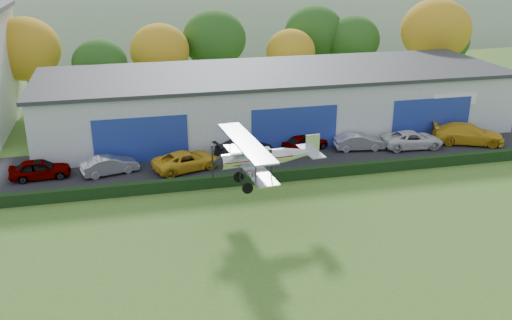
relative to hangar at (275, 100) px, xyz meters
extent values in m
cube|color=black|center=(-2.00, -6.98, -2.63)|extent=(48.00, 9.00, 0.05)
cube|color=black|center=(-2.00, -11.78, -2.26)|extent=(46.00, 0.60, 0.80)
cube|color=#B2B7BC|center=(0.00, 0.02, -0.16)|extent=(40.00, 12.00, 5.00)
cube|color=#2D3033|center=(0.00, 0.02, 2.49)|extent=(40.60, 12.60, 0.30)
cube|color=navy|center=(-12.00, -6.03, -0.86)|extent=(7.00, 0.12, 3.60)
cube|color=navy|center=(0.00, -6.03, -0.86)|extent=(7.00, 0.12, 3.60)
cube|color=navy|center=(12.00, -6.03, -0.86)|extent=(7.00, 0.12, 3.60)
cylinder|color=#3D2614|center=(-22.00, 12.02, -1.08)|extent=(0.36, 0.36, 3.15)
ellipsoid|color=#B48116|center=(-22.00, 12.02, 3.37)|extent=(6.84, 6.84, 6.16)
cylinder|color=#3D2614|center=(-15.00, 10.02, -1.43)|extent=(0.36, 0.36, 2.45)
ellipsoid|color=#1E4C14|center=(-15.00, 10.02, 2.03)|extent=(5.32, 5.32, 4.79)
cylinder|color=#3D2614|center=(-9.00, 12.02, -1.26)|extent=(0.36, 0.36, 2.80)
ellipsoid|color=#B48116|center=(-9.00, 12.02, 2.70)|extent=(6.08, 6.08, 5.47)
cylinder|color=#3D2614|center=(-3.00, 14.02, -1.08)|extent=(0.36, 0.36, 3.15)
ellipsoid|color=#1E4C14|center=(-3.00, 14.02, 3.37)|extent=(6.84, 6.84, 6.16)
cylinder|color=#3D2614|center=(5.00, 12.02, -1.43)|extent=(0.36, 0.36, 2.45)
ellipsoid|color=#B48116|center=(5.00, 12.02, 2.03)|extent=(5.32, 5.32, 4.79)
cylinder|color=#3D2614|center=(13.00, 14.02, -1.26)|extent=(0.36, 0.36, 2.80)
ellipsoid|color=#1E4C14|center=(13.00, 14.02, 2.70)|extent=(6.08, 6.08, 5.47)
cylinder|color=#3D2614|center=(21.00, 10.02, -0.91)|extent=(0.36, 0.36, 3.50)
ellipsoid|color=#B48116|center=(21.00, 10.02, 4.04)|extent=(7.60, 7.60, 6.84)
cylinder|color=#3D2614|center=(25.00, 14.02, -1.43)|extent=(0.36, 0.36, 2.45)
ellipsoid|color=#1E4C14|center=(25.00, 14.02, 2.03)|extent=(5.32, 5.32, 4.79)
cylinder|color=#3D2614|center=(9.00, 16.02, -1.08)|extent=(0.36, 0.36, 3.15)
ellipsoid|color=#1E4C14|center=(9.00, 16.02, 3.37)|extent=(6.84, 6.84, 6.16)
ellipsoid|color=#4C6642|center=(15.00, 112.02, -18.06)|extent=(320.00, 196.00, 56.00)
ellipsoid|color=#4C6642|center=(85.00, 112.02, -12.56)|extent=(240.00, 126.00, 36.00)
imported|color=gray|center=(-19.18, -7.53, -1.90)|extent=(4.23, 1.89, 1.41)
imported|color=silver|center=(-14.39, -7.77, -1.94)|extent=(4.27, 2.41, 1.33)
imported|color=gold|center=(-8.90, -8.24, -1.91)|extent=(5.46, 3.70, 1.39)
imported|color=black|center=(-4.18, -6.42, -1.92)|extent=(5.02, 2.89, 1.37)
imported|color=gray|center=(0.84, -6.28, -1.92)|extent=(4.34, 3.09, 1.37)
imported|color=silver|center=(5.14, -7.10, -1.94)|extent=(4.17, 1.86, 1.33)
imported|color=silver|center=(9.54, -7.66, -1.92)|extent=(5.06, 2.59, 1.37)
imported|color=gold|center=(14.51, -7.75, -1.77)|extent=(6.19, 4.32, 1.66)
cylinder|color=silver|center=(-5.86, -16.56, 1.03)|extent=(3.90, 1.22, 0.91)
cone|color=silver|center=(-2.84, -16.31, 1.03)|extent=(2.29, 1.09, 0.91)
cone|color=black|center=(-8.03, -16.74, 1.03)|extent=(0.58, 0.95, 0.91)
cube|color=maroon|center=(-5.56, -16.54, 1.08)|extent=(4.31, 1.28, 0.06)
cube|color=black|center=(-5.36, -16.52, 1.45)|extent=(1.26, 0.70, 0.25)
cube|color=silver|center=(-6.06, -16.58, 0.72)|extent=(1.86, 7.36, 0.10)
cube|color=silver|center=(-6.26, -16.59, 2.09)|extent=(2.00, 7.77, 0.10)
cylinder|color=black|center=(-6.30, -19.24, 1.41)|extent=(0.07, 0.07, 1.31)
cylinder|color=black|center=(-5.39, -19.16, 1.41)|extent=(0.07, 0.07, 1.31)
cylinder|color=black|center=(-6.73, -14.00, 1.41)|extent=(0.07, 0.07, 1.31)
cylinder|color=black|center=(-5.83, -13.92, 1.41)|extent=(0.07, 0.07, 1.31)
cylinder|color=black|center=(-6.23, -16.95, 1.74)|extent=(0.08, 0.22, 0.75)
cylinder|color=black|center=(-6.29, -16.24, 1.74)|extent=(0.08, 0.22, 0.75)
cylinder|color=black|center=(-6.43, -17.04, 0.17)|extent=(0.13, 0.71, 1.24)
cylinder|color=black|center=(-6.50, -16.18, 0.17)|extent=(0.13, 0.71, 1.24)
cylinder|color=black|center=(-6.46, -16.61, -0.44)|extent=(0.23, 1.92, 0.07)
cylinder|color=black|center=(-6.39, -17.52, -0.44)|extent=(0.66, 0.19, 0.65)
cylinder|color=black|center=(-6.54, -15.70, -0.44)|extent=(0.66, 0.19, 0.65)
cylinder|color=black|center=(-2.13, -16.25, 0.77)|extent=(0.38, 0.09, 0.43)
cube|color=silver|center=(-2.13, -16.25, 1.08)|extent=(1.12, 2.69, 0.06)
cube|color=silver|center=(-2.03, -16.24, 1.58)|extent=(0.91, 0.14, 1.11)
cube|color=black|center=(-8.30, -16.76, 1.03)|extent=(0.07, 0.13, 2.22)
camera|label=1|loc=(-13.03, -47.56, 13.00)|focal=40.22mm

